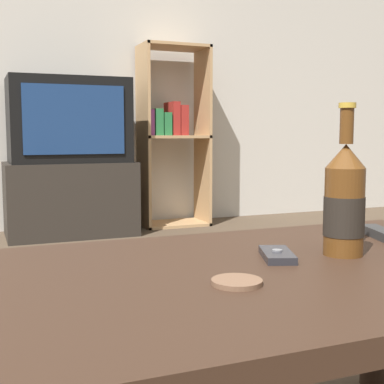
# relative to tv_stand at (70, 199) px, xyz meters

# --- Properties ---
(back_wall) EXTENTS (8.00, 0.05, 2.60)m
(back_wall) POSITION_rel_tv_stand_xyz_m (-0.22, 0.31, 1.06)
(back_wall) COLOR beige
(back_wall) RESTS_ON ground_plane
(coffee_table) EXTENTS (1.35, 0.67, 0.43)m
(coffee_table) POSITION_rel_tv_stand_xyz_m (-0.22, -2.71, 0.13)
(coffee_table) COLOR #332116
(coffee_table) RESTS_ON ground_plane
(tv_stand) EXTENTS (0.82, 0.47, 0.48)m
(tv_stand) POSITION_rel_tv_stand_xyz_m (0.00, 0.00, 0.00)
(tv_stand) COLOR #28231E
(tv_stand) RESTS_ON ground_plane
(television) EXTENTS (0.74, 0.46, 0.54)m
(television) POSITION_rel_tv_stand_xyz_m (0.00, -0.00, 0.51)
(television) COLOR black
(television) RESTS_ON tv_stand
(bookshelf) EXTENTS (0.47, 0.30, 1.28)m
(bookshelf) POSITION_rel_tv_stand_xyz_m (0.74, 0.10, 0.43)
(bookshelf) COLOR tan
(bookshelf) RESTS_ON ground_plane
(beer_bottle) EXTENTS (0.08, 0.08, 0.29)m
(beer_bottle) POSITION_rel_tv_stand_xyz_m (0.09, -2.69, 0.30)
(beer_bottle) COLOR #563314
(beer_bottle) RESTS_ON coffee_table
(cell_phone) EXTENTS (0.09, 0.12, 0.02)m
(cell_phone) POSITION_rel_tv_stand_xyz_m (-0.05, -2.67, 0.20)
(cell_phone) COLOR #232328
(cell_phone) RESTS_ON coffee_table
(remote_control) EXTENTS (0.08, 0.16, 0.02)m
(remote_control) POSITION_rel_tv_stand_xyz_m (0.27, -2.59, 0.20)
(remote_control) COLOR #282828
(remote_control) RESTS_ON coffee_table
(coaster) EXTENTS (0.08, 0.08, 0.01)m
(coaster) POSITION_rel_tv_stand_xyz_m (-0.20, -2.79, 0.20)
(coaster) COLOR brown
(coaster) RESTS_ON coffee_table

